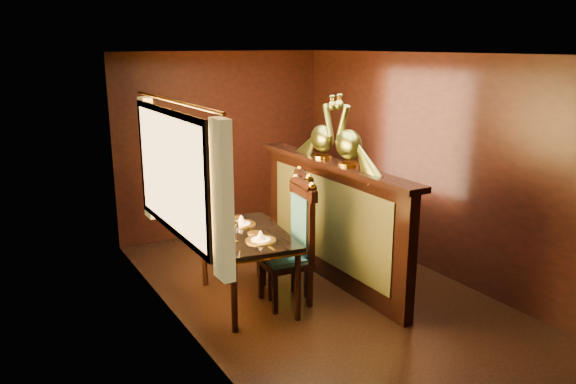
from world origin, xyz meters
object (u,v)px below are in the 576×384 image
(chair_right, at_px, (296,229))
(dining_table, at_px, (247,239))
(chair_left, at_px, (296,239))
(peacock_left, at_px, (349,131))
(peacock_right, at_px, (323,126))

(chair_right, bearing_deg, dining_table, -164.06)
(chair_left, bearing_deg, dining_table, 158.84)
(dining_table, distance_m, chair_left, 0.50)
(chair_left, xyz_separation_m, peacock_left, (0.63, 0.00, 1.05))
(dining_table, relative_size, peacock_left, 1.87)
(dining_table, height_order, chair_right, chair_right)
(peacock_right, bearing_deg, chair_left, -142.51)
(dining_table, distance_m, chair_right, 0.58)
(peacock_left, bearing_deg, chair_left, -179.80)
(chair_left, relative_size, peacock_right, 1.84)
(chair_left, xyz_separation_m, peacock_right, (0.63, 0.48, 1.04))
(chair_left, distance_m, peacock_right, 1.31)
(chair_right, bearing_deg, peacock_right, 44.96)
(chair_right, height_order, peacock_right, peacock_right)
(dining_table, relative_size, chair_left, 1.05)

